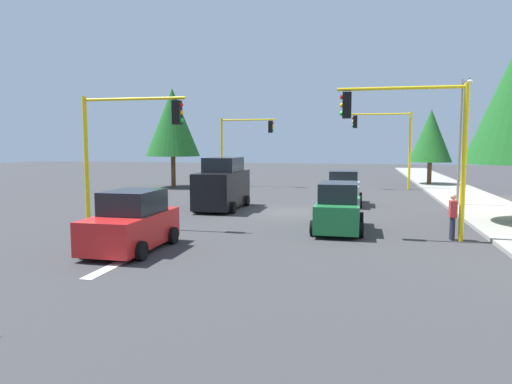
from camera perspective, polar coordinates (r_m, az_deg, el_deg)
ground_plane at (r=24.75m, az=3.26°, el=-2.36°), size 120.00×120.00×0.00m
sidewalk_kerb at (r=30.10m, az=25.05°, el=-1.29°), size 80.00×4.00×0.15m
lane_arrow_near at (r=14.87m, az=-15.88°, el=-8.06°), size 2.40×1.10×1.10m
traffic_signal_far_left at (r=38.23m, az=15.35°, el=6.61°), size 0.36×4.59×5.93m
traffic_signal_near_right at (r=20.57m, az=-15.41°, el=6.66°), size 0.36×4.59×5.49m
traffic_signal_far_right at (r=39.38m, az=-1.60°, el=6.47°), size 0.36×4.59×5.60m
traffic_signal_near_left at (r=18.27m, az=18.19°, el=7.07°), size 0.36×4.59×5.66m
street_lamp_curbside at (r=28.30m, az=23.45°, el=7.03°), size 2.15×0.28×7.00m
tree_opposite_side at (r=39.19m, az=-9.97°, el=8.21°), size 4.34×4.34×7.93m
tree_roadside_far at (r=42.55m, az=20.20°, el=6.33°), size 3.50×3.50×6.36m
delivery_van_black at (r=25.64m, az=-4.04°, el=0.81°), size 4.80×2.22×2.77m
car_red at (r=16.28m, az=-14.67°, el=-3.63°), size 4.00×2.12×1.98m
car_silver at (r=27.88m, az=10.47°, el=0.33°), size 4.09×2.07×1.98m
car_green at (r=19.46m, az=9.86°, el=-2.00°), size 4.20×2.00×1.98m
pedestrian_crossing at (r=18.79m, az=22.51°, el=-2.60°), size 0.40×0.24×1.70m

